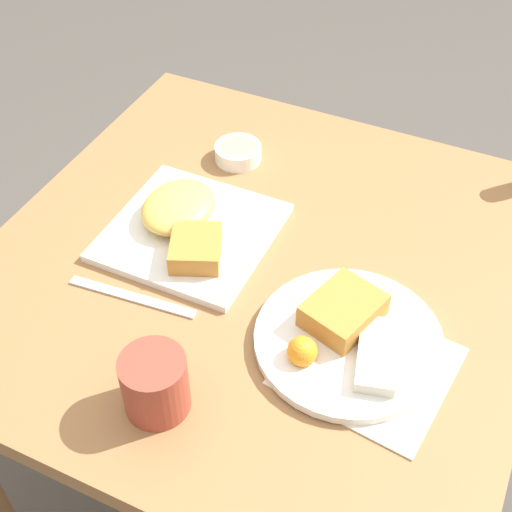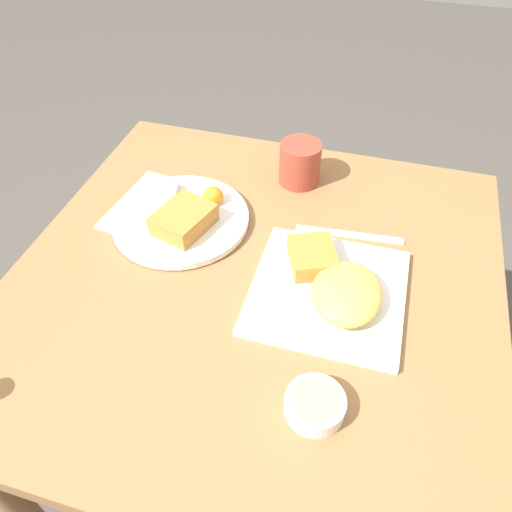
{
  "view_description": "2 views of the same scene",
  "coord_description": "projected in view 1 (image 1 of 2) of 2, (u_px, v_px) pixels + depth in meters",
  "views": [
    {
      "loc": [
        0.74,
        0.34,
        1.57
      ],
      "look_at": [
        0.03,
        0.0,
        0.79
      ],
      "focal_mm": 50.0,
      "sensor_mm": 36.0,
      "label": 1
    },
    {
      "loc": [
        -0.59,
        -0.17,
        1.42
      ],
      "look_at": [
        0.01,
        0.0,
        0.79
      ],
      "focal_mm": 35.0,
      "sensor_mm": 36.0,
      "label": 2
    }
  ],
  "objects": [
    {
      "name": "plate_oval_far",
      "position": [
        347.0,
        335.0,
        1.03
      ],
      "size": [
        0.28,
        0.28,
        0.05
      ],
      "color": "white",
      "rests_on": "menu_card"
    },
    {
      "name": "plate_square_near",
      "position": [
        187.0,
        224.0,
        1.2
      ],
      "size": [
        0.26,
        0.26,
        0.06
      ],
      "color": "white",
      "rests_on": "dining_table"
    },
    {
      "name": "sauce_ramekin",
      "position": [
        238.0,
        152.0,
        1.35
      ],
      "size": [
        0.09,
        0.09,
        0.03
      ],
      "color": "white",
      "rests_on": "dining_table"
    },
    {
      "name": "butter_knife",
      "position": [
        132.0,
        297.0,
        1.11
      ],
      "size": [
        0.03,
        0.21,
        0.0
      ],
      "rotation": [
        0.0,
        0.0,
        1.66
      ],
      "color": "silver",
      "rests_on": "dining_table"
    },
    {
      "name": "menu_card",
      "position": [
        368.0,
        366.0,
        1.02
      ],
      "size": [
        0.23,
        0.25,
        0.0
      ],
      "rotation": [
        0.0,
        0.0,
        -0.12
      ],
      "color": "beige",
      "rests_on": "dining_table"
    },
    {
      "name": "dining_table",
      "position": [
        262.0,
        299.0,
        1.23
      ],
      "size": [
        0.89,
        0.88,
        0.74
      ],
      "color": "olive",
      "rests_on": "ground_plane"
    },
    {
      "name": "ground_plane",
      "position": [
        260.0,
        481.0,
        1.69
      ],
      "size": [
        8.0,
        8.0,
        0.0
      ],
      "primitive_type": "plane",
      "color": "#4C4742"
    },
    {
      "name": "coffee_mug",
      "position": [
        155.0,
        384.0,
        0.94
      ],
      "size": [
        0.09,
        0.09,
        0.09
      ],
      "color": "#9E3D2D",
      "rests_on": "dining_table"
    }
  ]
}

